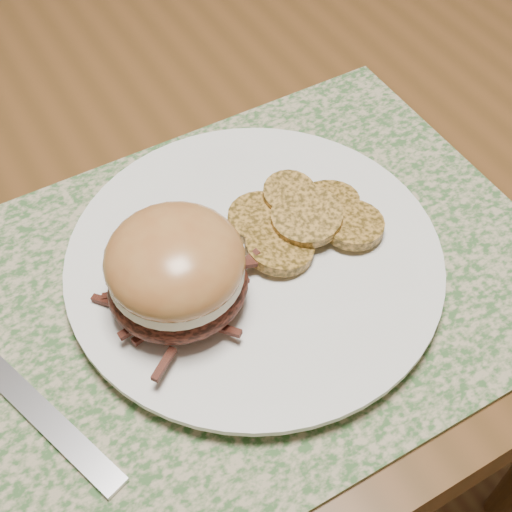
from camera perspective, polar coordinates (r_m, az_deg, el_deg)
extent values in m
cylinder|color=brown|center=(1.35, 0.68, 14.23)|extent=(0.06, 0.06, 0.71)
cube|color=#3A6031|center=(0.53, -0.84, -2.15)|extent=(0.45, 0.33, 0.00)
cylinder|color=white|center=(0.52, -0.13, -0.50)|extent=(0.26, 0.26, 0.02)
ellipsoid|color=black|center=(0.48, -6.25, -2.31)|extent=(0.10, 0.10, 0.04)
cylinder|color=beige|center=(0.47, -6.43, -1.04)|extent=(0.10, 0.10, 0.01)
ellipsoid|color=#A06734|center=(0.46, -6.54, -0.31)|extent=(0.10, 0.10, 0.05)
cylinder|color=#A97731|center=(0.54, 0.43, 3.02)|extent=(0.07, 0.07, 0.01)
cylinder|color=#A97731|center=(0.55, 2.69, 5.00)|extent=(0.06, 0.06, 0.01)
cylinder|color=#A97731|center=(0.55, 5.76, 4.19)|extent=(0.06, 0.06, 0.02)
cylinder|color=#A97731|center=(0.51, 1.88, 0.66)|extent=(0.05, 0.05, 0.02)
cylinder|color=#A97731|center=(0.52, 4.10, 3.18)|extent=(0.07, 0.07, 0.01)
cylinder|color=#A97731|center=(0.53, 7.73, 2.51)|extent=(0.06, 0.06, 0.01)
cube|color=silver|center=(0.49, -16.66, -12.16)|extent=(0.06, 0.14, 0.00)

